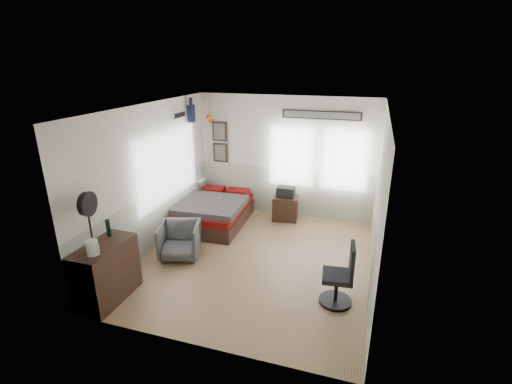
% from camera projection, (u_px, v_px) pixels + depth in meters
% --- Properties ---
extents(ground_plane, '(4.00, 4.50, 0.01)m').
position_uv_depth(ground_plane, '(255.00, 260.00, 6.71)').
color(ground_plane, olive).
extents(room_shell, '(4.02, 4.52, 2.71)m').
position_uv_depth(room_shell, '(254.00, 171.00, 6.35)').
color(room_shell, silver).
rests_on(room_shell, ground_plane).
extents(wall_decor, '(3.55, 1.32, 1.44)m').
position_uv_depth(wall_decor, '(234.00, 123.00, 8.06)').
color(wall_decor, '#36261A').
rests_on(wall_decor, room_shell).
extents(bed, '(1.37, 1.85, 0.58)m').
position_uv_depth(bed, '(215.00, 212.00, 8.06)').
color(bed, black).
rests_on(bed, ground_plane).
extents(dresser, '(0.48, 1.00, 0.90)m').
position_uv_depth(dresser, '(106.00, 272.00, 5.47)').
color(dresser, black).
rests_on(dresser, ground_plane).
extents(armchair, '(0.87, 0.88, 0.65)m').
position_uv_depth(armchair, '(180.00, 240.00, 6.71)').
color(armchair, '#585858').
rests_on(armchair, ground_plane).
extents(nightstand, '(0.59, 0.49, 0.54)m').
position_uv_depth(nightstand, '(285.00, 208.00, 8.30)').
color(nightstand, black).
rests_on(nightstand, ground_plane).
extents(task_chair, '(0.49, 0.49, 0.97)m').
position_uv_depth(task_chair, '(341.00, 280.00, 5.38)').
color(task_chair, black).
rests_on(task_chair, ground_plane).
extents(kettle, '(0.19, 0.16, 0.21)m').
position_uv_depth(kettle, '(92.00, 248.00, 5.03)').
color(kettle, silver).
rests_on(kettle, dresser).
extents(bottle, '(0.07, 0.07, 0.26)m').
position_uv_depth(bottle, '(108.00, 228.00, 5.55)').
color(bottle, black).
rests_on(bottle, dresser).
extents(stand_fan, '(0.13, 0.35, 0.85)m').
position_uv_depth(stand_fan, '(87.00, 205.00, 5.00)').
color(stand_fan, black).
rests_on(stand_fan, dresser).
extents(black_bag, '(0.39, 0.26, 0.23)m').
position_uv_depth(black_bag, '(286.00, 192.00, 8.16)').
color(black_bag, black).
rests_on(black_bag, nightstand).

